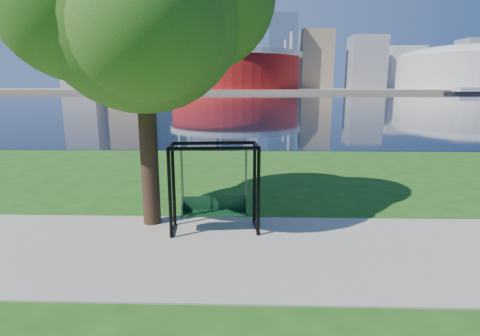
{
  "coord_description": "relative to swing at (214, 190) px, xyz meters",
  "views": [
    {
      "loc": [
        0.24,
        -7.75,
        3.35
      ],
      "look_at": [
        0.01,
        0.0,
        1.67
      ],
      "focal_mm": 28.0,
      "sensor_mm": 36.0,
      "label": 1
    }
  ],
  "objects": [
    {
      "name": "far_bank",
      "position": [
        0.6,
        305.38,
        -0.01
      ],
      "size": [
        900.0,
        228.0,
        2.0
      ],
      "primitive_type": "cube",
      "color": "#937F60",
      "rests_on": "ground"
    },
    {
      "name": "river",
      "position": [
        0.6,
        101.38,
        -1.0
      ],
      "size": [
        900.0,
        180.0,
        0.02
      ],
      "primitive_type": "cube",
      "color": "black",
      "rests_on": "ground"
    },
    {
      "name": "path",
      "position": [
        0.6,
        -1.12,
        -0.99
      ],
      "size": [
        120.0,
        4.0,
        0.03
      ],
      "primitive_type": "cube",
      "color": "#9E937F",
      "rests_on": "ground"
    },
    {
      "name": "ground",
      "position": [
        0.6,
        -0.62,
        -1.01
      ],
      "size": [
        900.0,
        900.0,
        0.0
      ],
      "primitive_type": "plane",
      "color": "#1E5114",
      "rests_on": "ground"
    },
    {
      "name": "park_tree",
      "position": [
        -1.66,
        0.48,
        4.2
      ],
      "size": [
        6.04,
        5.45,
        7.5
      ],
      "color": "black",
      "rests_on": "ground"
    },
    {
      "name": "stadium",
      "position": [
        -9.4,
        234.38,
        13.22
      ],
      "size": [
        83.0,
        83.0,
        32.0
      ],
      "color": "maroon",
      "rests_on": "far_bank"
    },
    {
      "name": "swing",
      "position": [
        0.0,
        0.0,
        0.0
      ],
      "size": [
        2.12,
        1.09,
        2.09
      ],
      "rotation": [
        0.0,
        0.0,
        0.1
      ],
      "color": "black",
      "rests_on": "ground"
    },
    {
      "name": "skyline",
      "position": [
        -3.66,
        318.77,
        34.88
      ],
      "size": [
        392.0,
        66.0,
        96.5
      ],
      "color": "gray",
      "rests_on": "far_bank"
    },
    {
      "name": "arena",
      "position": [
        135.6,
        234.38,
        14.86
      ],
      "size": [
        84.0,
        84.0,
        26.56
      ],
      "color": "beige",
      "rests_on": "far_bank"
    }
  ]
}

